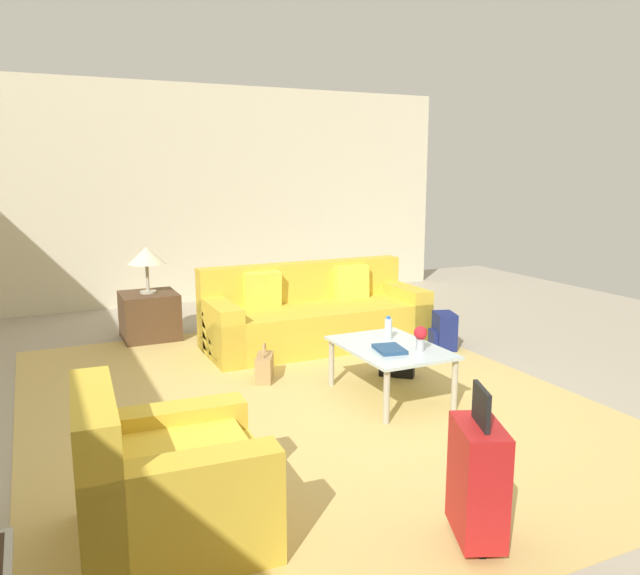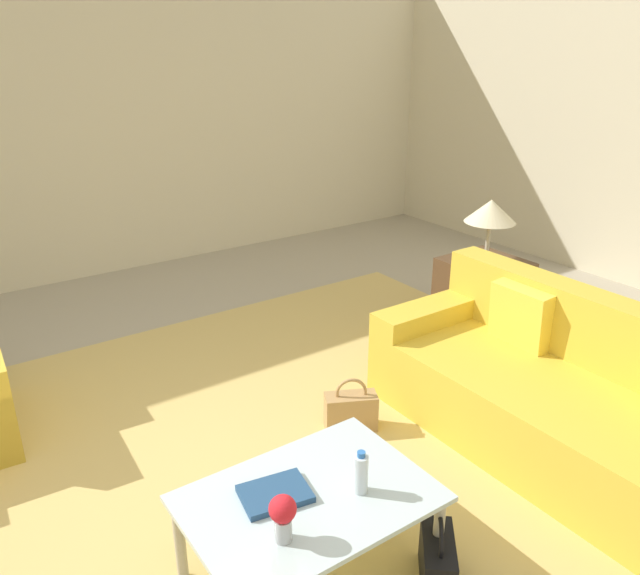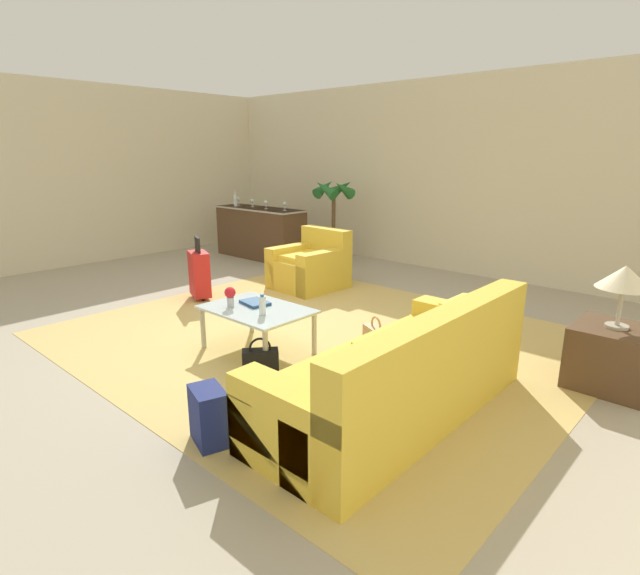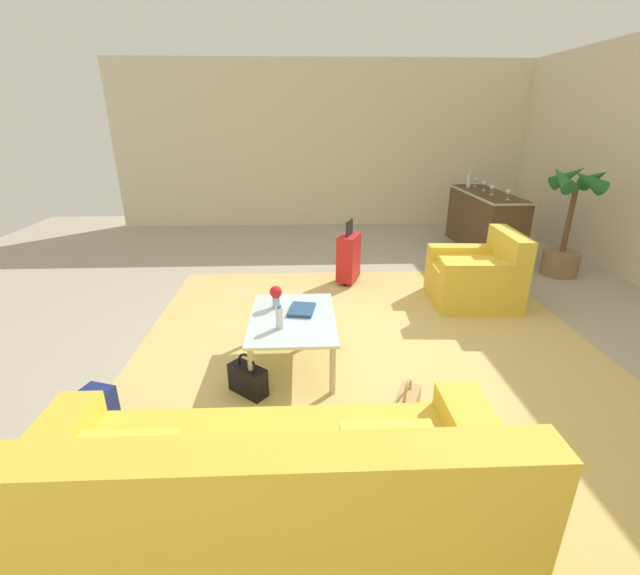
# 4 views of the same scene
# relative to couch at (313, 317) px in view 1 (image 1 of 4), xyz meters

# --- Properties ---
(ground_plane) EXTENTS (12.00, 12.00, 0.00)m
(ground_plane) POSITION_rel_couch_xyz_m (-2.20, 0.60, -0.30)
(ground_plane) COLOR #A89E89
(wall_right) EXTENTS (0.12, 8.00, 3.10)m
(wall_right) POSITION_rel_couch_xyz_m (2.86, 0.60, 1.25)
(wall_right) COLOR beige
(wall_right) RESTS_ON ground
(area_rug) EXTENTS (5.20, 4.40, 0.01)m
(area_rug) POSITION_rel_couch_xyz_m (-1.60, 0.80, -0.30)
(area_rug) COLOR tan
(area_rug) RESTS_ON ground
(couch) EXTENTS (0.96, 2.41, 0.88)m
(couch) POSITION_rel_couch_xyz_m (0.00, 0.00, 0.00)
(couch) COLOR gold
(couch) RESTS_ON ground
(armchair) EXTENTS (0.93, 0.98, 0.85)m
(armchair) POSITION_rel_couch_xyz_m (-3.10, 2.27, -0.00)
(armchair) COLOR gold
(armchair) RESTS_ON ground
(coffee_table) EXTENTS (1.05, 0.73, 0.45)m
(coffee_table) POSITION_rel_couch_xyz_m (-1.80, 0.10, 0.10)
(coffee_table) COLOR silver
(coffee_table) RESTS_ON ground
(water_bottle) EXTENTS (0.06, 0.06, 0.20)m
(water_bottle) POSITION_rel_couch_xyz_m (-1.60, 0.00, 0.25)
(water_bottle) COLOR silver
(water_bottle) RESTS_ON coffee_table
(coffee_table_book) EXTENTS (0.32, 0.26, 0.03)m
(coffee_table_book) POSITION_rel_couch_xyz_m (-1.92, 0.18, 0.17)
(coffee_table_book) COLOR navy
(coffee_table_book) RESTS_ON coffee_table
(flower_vase) EXTENTS (0.11, 0.11, 0.21)m
(flower_vase) POSITION_rel_couch_xyz_m (-2.02, -0.05, 0.28)
(flower_vase) COLOR #B2B7BC
(flower_vase) RESTS_ON coffee_table
(side_table) EXTENTS (0.62, 0.62, 0.53)m
(side_table) POSITION_rel_couch_xyz_m (1.00, 1.60, -0.03)
(side_table) COLOR #513823
(side_table) RESTS_ON ground
(table_lamp) EXTENTS (0.42, 0.42, 0.53)m
(table_lamp) POSITION_rel_couch_xyz_m (1.00, 1.60, 0.65)
(table_lamp) COLOR #ADA899
(table_lamp) RESTS_ON side_table
(suitcase_red) EXTENTS (0.45, 0.36, 0.85)m
(suitcase_red) POSITION_rel_couch_xyz_m (-3.80, 0.80, 0.06)
(suitcase_red) COLOR red
(suitcase_red) RESTS_ON ground
(handbag_tan) EXTENTS (0.35, 0.27, 0.36)m
(handbag_tan) POSITION_rel_couch_xyz_m (-0.94, 0.92, -0.17)
(handbag_tan) COLOR tan
(handbag_tan) RESTS_ON ground
(handbag_black) EXTENTS (0.31, 0.33, 0.36)m
(handbag_black) POSITION_rel_couch_xyz_m (-1.36, -0.25, -0.17)
(handbag_black) COLOR black
(handbag_black) RESTS_ON ground
(backpack_navy) EXTENTS (0.35, 0.32, 0.40)m
(backpack_navy) POSITION_rel_couch_xyz_m (-0.80, -1.19, -0.11)
(backpack_navy) COLOR navy
(backpack_navy) RESTS_ON ground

